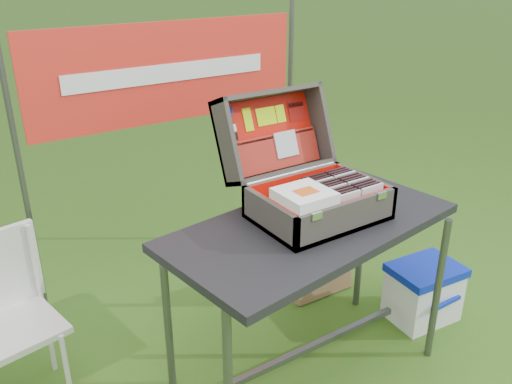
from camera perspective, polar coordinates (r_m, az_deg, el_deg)
ground at (r=2.84m, az=2.59°, el=-18.27°), size 80.00×80.00×0.00m
table at (r=2.60m, az=5.48°, el=-11.29°), size 1.39×0.83×0.82m
table_top at (r=2.40m, az=5.83°, el=-3.64°), size 1.39×0.83×0.04m
table_leg_fr at (r=2.83m, az=18.56°, el=-9.86°), size 0.04×0.04×0.78m
table_leg_bl at (r=2.55m, az=-9.30°, el=-12.94°), size 0.04×0.04×0.78m
table_leg_br at (r=3.13m, az=10.96°, el=-5.60°), size 0.04×0.04×0.78m
table_brace at (r=2.78m, az=5.24°, el=-16.20°), size 1.16×0.03×0.03m
suitcase at (r=2.38m, az=5.88°, el=3.12°), size 0.56×0.56×0.49m
suitcase_base_bottom at (r=2.43m, az=6.54°, el=-2.48°), size 0.56×0.40×0.02m
suitcase_base_wall_front at (r=2.28m, az=9.62°, el=-2.76°), size 0.56×0.02×0.15m
suitcase_base_wall_back at (r=2.54m, az=3.92°, el=0.35°), size 0.56×0.02×0.15m
suitcase_base_wall_left at (r=2.26m, az=1.40°, el=-2.70°), size 0.02×0.40×0.15m
suitcase_base_wall_right at (r=2.57m, az=11.18°, el=0.27°), size 0.02×0.40×0.15m
suitcase_liner_floor at (r=2.43m, az=6.56°, el=-2.18°), size 0.51×0.35×0.01m
suitcase_latch_left at (r=2.14m, az=6.40°, el=-2.53°), size 0.05×0.01×0.03m
suitcase_latch_right at (r=2.37m, az=13.08°, el=-0.36°), size 0.05×0.01×0.03m
suitcase_hinge at (r=2.52m, az=3.81°, el=1.99°), size 0.50×0.02×0.02m
suitcase_lid_back at (r=2.63m, az=1.24°, el=6.07°), size 0.56×0.16×0.38m
suitcase_lid_rim_far at (r=2.58m, az=1.16°, el=10.30°), size 0.56×0.15×0.07m
suitcase_lid_rim_near at (r=2.58m, az=2.82°, el=2.14°), size 0.56×0.15×0.07m
suitcase_lid_rim_left at (r=2.43m, az=-3.14°, el=5.17°), size 0.02×0.28×0.42m
suitcase_lid_rim_right at (r=2.73m, az=6.59°, el=7.12°), size 0.02×0.28×0.42m
suitcase_lid_liner at (r=2.61m, az=1.40°, el=6.10°), size 0.51×0.13×0.33m
suitcase_liner_wall_front at (r=2.29m, az=9.40°, el=-2.39°), size 0.51×0.01×0.13m
suitcase_liner_wall_back at (r=2.52m, az=4.11°, el=0.48°), size 0.51×0.01×0.13m
suitcase_liner_wall_left at (r=2.26m, az=1.69°, el=-2.37°), size 0.01×0.35×0.13m
suitcase_liner_wall_right at (r=2.56m, az=10.98°, el=0.43°), size 0.01×0.35×0.13m
suitcase_lid_pocket at (r=2.60m, az=2.03°, el=4.16°), size 0.49×0.09×0.16m
suitcase_pocket_edge at (r=2.59m, az=1.76°, el=5.88°), size 0.48×0.03×0.03m
suitcase_pocket_cd at (r=2.62m, az=3.18°, el=5.07°), size 0.12×0.05×0.12m
lid_sticker_cc_a at (r=2.51m, az=-3.03°, el=8.50°), size 0.05×0.02×0.03m
lid_sticker_cc_b at (r=2.51m, az=-2.84°, el=7.60°), size 0.05×0.02×0.03m
lid_sticker_cc_c at (r=2.50m, az=-2.65°, el=6.71°), size 0.05×0.02×0.03m
lid_sticker_cc_d at (r=2.50m, az=-2.46°, el=5.81°), size 0.05×0.02×0.03m
lid_card_neon_tall at (r=2.56m, az=-0.85°, el=7.62°), size 0.04×0.04×0.10m
lid_card_neon_main at (r=2.61m, az=1.09°, el=7.97°), size 0.11×0.03×0.08m
lid_card_neon_small at (r=2.66m, az=2.60°, el=8.24°), size 0.05×0.03×0.08m
lid_sticker_band at (r=2.72m, az=4.31°, el=8.53°), size 0.10×0.04×0.09m
lid_sticker_band_bar at (r=2.72m, az=4.19°, el=9.15°), size 0.09×0.01×0.02m
cd_left_0 at (r=2.32m, az=9.69°, el=-1.69°), size 0.12×0.01×0.14m
cd_left_1 at (r=2.33m, az=9.33°, el=-1.50°), size 0.12×0.01×0.14m
cd_left_2 at (r=2.35m, az=8.97°, el=-1.31°), size 0.12×0.01×0.14m
cd_left_3 at (r=2.36m, az=8.62°, el=-1.12°), size 0.12×0.01×0.14m
cd_left_4 at (r=2.37m, az=8.27°, el=-0.94°), size 0.12×0.01×0.14m
cd_left_5 at (r=2.39m, az=7.93°, el=-0.76°), size 0.12×0.01×0.14m
cd_left_6 at (r=2.40m, az=7.59°, el=-0.58°), size 0.12×0.01×0.14m
cd_left_7 at (r=2.42m, az=7.25°, el=-0.40°), size 0.12×0.01×0.14m
cd_left_8 at (r=2.43m, az=6.92°, el=-0.23°), size 0.12×0.01×0.14m
cd_left_9 at (r=2.45m, az=6.59°, el=-0.06°), size 0.12×0.01×0.14m
cd_left_10 at (r=2.46m, az=6.27°, el=0.11°), size 0.12×0.01×0.14m
cd_left_11 at (r=2.48m, az=5.95°, el=0.28°), size 0.12×0.01×0.14m
cd_right_0 at (r=2.40m, az=12.04°, el=-0.92°), size 0.12×0.01×0.14m
cd_right_1 at (r=2.42m, az=11.67°, el=-0.74°), size 0.12×0.01×0.14m
cd_right_2 at (r=2.43m, az=11.32°, el=-0.56°), size 0.12×0.01×0.14m
cd_right_3 at (r=2.45m, az=10.96°, el=-0.39°), size 0.12×0.01×0.14m
cd_right_4 at (r=2.46m, az=10.61°, el=-0.22°), size 0.12×0.01×0.14m
cd_right_5 at (r=2.47m, az=10.27°, el=-0.04°), size 0.12×0.01×0.14m
cd_right_6 at (r=2.49m, az=9.93°, el=0.12°), size 0.12×0.01×0.14m
cd_right_7 at (r=2.50m, az=9.59°, el=0.29°), size 0.12×0.01×0.14m
cd_right_8 at (r=2.52m, az=9.25°, el=0.46°), size 0.12×0.01×0.14m
cd_right_9 at (r=2.53m, az=8.92°, el=0.62°), size 0.12×0.01×0.14m
cd_right_10 at (r=2.55m, az=8.60°, el=0.78°), size 0.12×0.01×0.14m
cd_right_11 at (r=2.56m, az=8.28°, el=0.94°), size 0.12×0.01×0.14m
songbook_0 at (r=2.24m, az=5.09°, el=-0.86°), size 0.21×0.21×0.00m
songbook_1 at (r=2.24m, az=5.09°, el=-0.74°), size 0.21×0.21×0.00m
songbook_2 at (r=2.24m, az=5.10°, el=-0.63°), size 0.21×0.21×0.00m
songbook_3 at (r=2.23m, az=5.10°, el=-0.51°), size 0.21×0.21×0.00m
songbook_4 at (r=2.23m, az=5.11°, el=-0.39°), size 0.21×0.21×0.00m
songbook_5 at (r=2.23m, az=5.11°, el=-0.28°), size 0.21×0.21×0.00m
songbook_6 at (r=2.23m, az=5.12°, el=-0.16°), size 0.21×0.21×0.00m
songbook_7 at (r=2.22m, az=5.12°, el=-0.04°), size 0.21×0.21×0.00m
songbook_8 at (r=2.22m, az=5.12°, el=0.08°), size 0.21×0.21×0.00m
songbook_graphic at (r=2.21m, az=5.29°, el=0.09°), size 0.09×0.07×0.00m
cooler at (r=3.22m, az=17.19°, el=-10.03°), size 0.40×0.32×0.33m
cooler_body at (r=3.23m, az=17.14°, el=-10.36°), size 0.38×0.30×0.29m
cooler_lid at (r=3.15m, az=17.51°, el=-7.84°), size 0.40×0.32×0.05m
cooler_handle at (r=3.14m, az=19.37°, el=-11.01°), size 0.23×0.02×0.02m
chair at (r=2.64m, az=-24.08°, el=-13.18°), size 0.43×0.46×0.81m
chair_seat at (r=2.64m, az=-24.11°, el=-13.02°), size 0.43×0.43×0.03m
chair_leg_fr at (r=2.65m, az=-19.24°, el=-17.57°), size 0.02×0.02×0.41m
chair_leg_br at (r=2.90m, az=-20.96°, el=-13.91°), size 0.02×0.02×0.41m
chair_upright_right at (r=2.70m, az=-22.29°, el=-6.91°), size 0.02×0.02×0.39m
cardboard_box at (r=3.29m, az=6.90°, el=-7.39°), size 0.40×0.14×0.42m
banner_post_left at (r=3.01m, az=-23.40°, el=1.27°), size 0.03×0.03×1.70m
banner_post_right at (r=3.66m, az=3.49°, el=7.00°), size 0.03×0.03×1.70m
banner at (r=3.11m, az=-9.11°, el=12.33°), size 1.60×0.02×0.55m
banner_text at (r=3.10m, az=-9.01°, el=12.30°), size 1.20×0.00×0.10m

